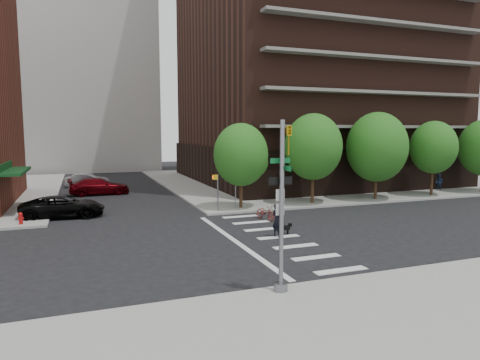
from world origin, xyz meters
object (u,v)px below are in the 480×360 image
at_px(parked_car_black, 63,207).
at_px(dog_walker, 277,220).
at_px(parked_car_maroon, 99,186).
at_px(fire_hydrant, 21,218).
at_px(traffic_signal, 282,220).
at_px(parked_car_silver, 87,180).
at_px(scooter, 266,212).
at_px(pedestrian_far, 439,182).

bearing_deg(parked_car_black, dog_walker, -128.84).
bearing_deg(parked_car_maroon, fire_hydrant, 155.49).
xyz_separation_m(parked_car_maroon, dog_walker, (8.47, -19.79, 0.16)).
xyz_separation_m(traffic_signal, parked_car_maroon, (-5.03, 27.38, -1.93)).
distance_m(traffic_signal, fire_hydrant, 18.42).
distance_m(parked_car_maroon, dog_walker, 21.52).
distance_m(parked_car_maroon, parked_car_silver, 6.11).
distance_m(fire_hydrant, parked_car_maroon, 13.08).
bearing_deg(scooter, fire_hydrant, 155.05).
height_order(fire_hydrant, parked_car_black, parked_car_black).
xyz_separation_m(traffic_signal, fire_hydrant, (-10.03, 15.29, -2.15)).
height_order(parked_car_black, parked_car_maroon, parked_car_maroon).
bearing_deg(parked_car_silver, pedestrian_far, -110.14).
bearing_deg(fire_hydrant, parked_car_maroon, 67.53).
relative_size(traffic_signal, parked_car_silver, 1.39).
distance_m(parked_car_black, parked_car_silver, 16.16).
bearing_deg(parked_car_black, fire_hydrant, 134.37).
height_order(traffic_signal, parked_car_silver, traffic_signal).
distance_m(traffic_signal, parked_car_black, 19.11).
relative_size(traffic_signal, parked_car_maroon, 1.13).
xyz_separation_m(traffic_signal, parked_car_black, (-7.73, 17.37, -1.96)).
relative_size(parked_car_maroon, scooter, 2.84).
bearing_deg(pedestrian_far, dog_walker, -76.05).
bearing_deg(parked_car_silver, dog_walker, -154.46).
relative_size(traffic_signal, parked_car_black, 1.13).
relative_size(fire_hydrant, parked_car_silver, 0.17).
height_order(traffic_signal, parked_car_maroon, traffic_signal).
distance_m(fire_hydrant, pedestrian_far, 35.77).
bearing_deg(pedestrian_far, parked_car_black, -100.18).
distance_m(dog_walker, pedestrian_far, 24.60).
bearing_deg(parked_car_maroon, parked_car_black, 162.87).
height_order(parked_car_maroon, dog_walker, dog_walker).
bearing_deg(traffic_signal, scooter, 68.63).
bearing_deg(dog_walker, scooter, -37.63).
xyz_separation_m(parked_car_black, parked_car_silver, (1.77, 16.06, -0.03)).
relative_size(fire_hydrant, dog_walker, 0.39).
distance_m(parked_car_black, dog_walker, 14.84).
bearing_deg(dog_walker, fire_hydrant, 38.58).
height_order(parked_car_black, parked_car_silver, parked_car_black).
bearing_deg(parked_car_maroon, scooter, -149.73).
bearing_deg(parked_car_silver, fire_hydrant, 172.90).
relative_size(parked_car_black, parked_car_silver, 1.23).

